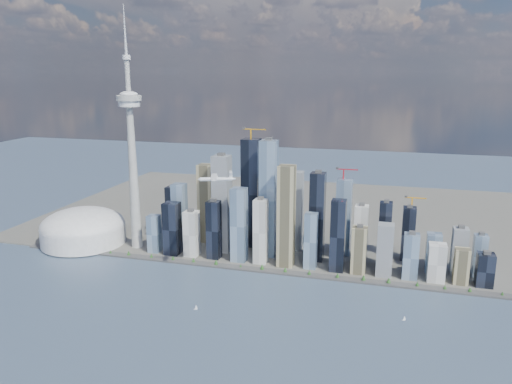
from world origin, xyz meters
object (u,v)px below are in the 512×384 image
(dome_stadium, at_px, (83,229))
(sailboat_east, at_px, (404,319))
(needle_tower, at_px, (132,151))
(airplane, at_px, (216,179))
(sailboat_west, at_px, (196,308))

(dome_stadium, height_order, sailboat_east, dome_stadium)
(sailboat_east, bearing_deg, dome_stadium, 150.73)
(needle_tower, xyz_separation_m, sailboat_east, (614.55, -202.71, -233.02))
(dome_stadium, xyz_separation_m, airplane, (399.68, -139.13, 176.25))
(dome_stadium, distance_m, sailboat_west, 471.11)
(dome_stadium, bearing_deg, sailboat_east, -14.33)
(airplane, height_order, sailboat_east, airplane)
(needle_tower, relative_size, sailboat_east, 62.70)
(sailboat_west, relative_size, sailboat_east, 1.13)
(needle_tower, xyz_separation_m, sailboat_west, (257.24, -260.66, -232.66))
(sailboat_west, distance_m, sailboat_east, 361.97)
(needle_tower, height_order, airplane, needle_tower)
(dome_stadium, xyz_separation_m, sailboat_west, (397.24, -250.66, -36.26))
(airplane, distance_m, sailboat_west, 240.01)
(sailboat_west, bearing_deg, needle_tower, 121.58)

